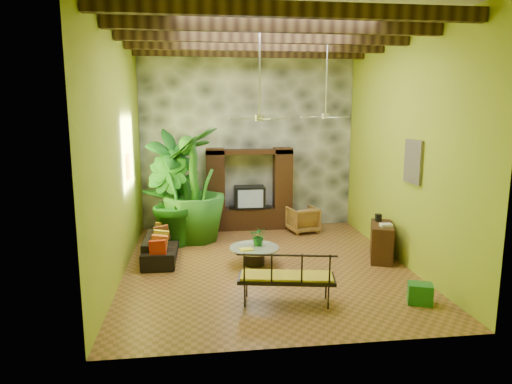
{
  "coord_description": "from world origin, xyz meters",
  "views": [
    {
      "loc": [
        -1.44,
        -9.42,
        3.37
      ],
      "look_at": [
        -0.19,
        0.2,
        1.6
      ],
      "focal_mm": 32.0,
      "sensor_mm": 36.0,
      "label": 1
    }
  ],
  "objects": [
    {
      "name": "entertainment_center",
      "position": [
        0.0,
        3.14,
        0.97
      ],
      "size": [
        2.4,
        0.55,
        2.3
      ],
      "color": "black",
      "rests_on": "ground"
    },
    {
      "name": "green_bin",
      "position": [
        2.39,
        -2.31,
        0.18
      ],
      "size": [
        0.5,
        0.44,
        0.36
      ],
      "primitive_type": "cube",
      "rotation": [
        0.0,
        0.0,
        -0.36
      ],
      "color": "#1C6C33",
      "rests_on": "ground"
    },
    {
      "name": "tall_plant_b",
      "position": [
        -2.14,
        1.86,
        1.14
      ],
      "size": [
        1.6,
        1.6,
        2.27
      ],
      "primitive_type": "imported",
      "rotation": [
        0.0,
        0.0,
        2.36
      ],
      "color": "#175917",
      "rests_on": "ground"
    },
    {
      "name": "iron_bench",
      "position": [
        0.06,
        -2.05,
        0.53
      ],
      "size": [
        1.76,
        0.91,
        0.57
      ],
      "rotation": [
        0.0,
        0.0,
        -0.19
      ],
      "color": "black",
      "rests_on": "ground"
    },
    {
      "name": "stone_accent_wall",
      "position": [
        0.0,
        3.44,
        2.5
      ],
      "size": [
        5.98,
        0.1,
        4.98
      ],
      "primitive_type": "cube",
      "color": "#3E4047",
      "rests_on": "ground"
    },
    {
      "name": "ground",
      "position": [
        0.0,
        0.0,
        0.0
      ],
      "size": [
        7.0,
        7.0,
        0.0
      ],
      "primitive_type": "plane",
      "color": "brown",
      "rests_on": "ground"
    },
    {
      "name": "wall_art_mask",
      "position": [
        -2.96,
        1.0,
        2.1
      ],
      "size": [
        0.06,
        0.32,
        0.55
      ],
      "primitive_type": "cube",
      "color": "yellow",
      "rests_on": "left_wall"
    },
    {
      "name": "right_wall",
      "position": [
        3.0,
        0.0,
        2.5
      ],
      "size": [
        0.02,
        7.0,
        5.0
      ],
      "primitive_type": "cube",
      "color": "gold",
      "rests_on": "ground"
    },
    {
      "name": "ceiling_beams",
      "position": [
        0.0,
        0.0,
        4.78
      ],
      "size": [
        5.95,
        5.36,
        0.22
      ],
      "color": "#3F2B14",
      "rests_on": "ceiling"
    },
    {
      "name": "ceiling_fan_back",
      "position": [
        1.6,
        1.2,
        3.4
      ],
      "size": [
        1.28,
        1.28,
        1.86
      ],
      "color": "silver",
      "rests_on": "ceiling"
    },
    {
      "name": "wall_art_painting",
      "position": [
        2.96,
        -0.6,
        2.3
      ],
      "size": [
        0.06,
        0.7,
        0.9
      ],
      "primitive_type": "cube",
      "color": "#225D7F",
      "rests_on": "right_wall"
    },
    {
      "name": "yellow_tray",
      "position": [
        -0.44,
        -0.11,
        0.41
      ],
      "size": [
        0.3,
        0.24,
        0.03
      ],
      "primitive_type": "cube",
      "rotation": [
        0.0,
        0.0,
        0.16
      ],
      "color": "yellow",
      "rests_on": "coffee_table"
    },
    {
      "name": "back_wall",
      "position": [
        0.0,
        3.5,
        2.5
      ],
      "size": [
        6.0,
        0.02,
        5.0
      ],
      "primitive_type": "cube",
      "color": "gold",
      "rests_on": "ground"
    },
    {
      "name": "coffee_table",
      "position": [
        -0.25,
        0.08,
        0.26
      ],
      "size": [
        1.08,
        1.08,
        0.4
      ],
      "rotation": [
        0.0,
        0.0,
        -0.13
      ],
      "color": "black",
      "rests_on": "ground"
    },
    {
      "name": "sofa",
      "position": [
        -2.3,
        0.72,
        0.27
      ],
      "size": [
        0.75,
        1.86,
        0.54
      ],
      "primitive_type": "imported",
      "rotation": [
        0.0,
        0.0,
        1.56
      ],
      "color": "black",
      "rests_on": "ground"
    },
    {
      "name": "wicker_armchair",
      "position": [
        1.43,
        2.6,
        0.35
      ],
      "size": [
        0.9,
        0.92,
        0.7
      ],
      "primitive_type": "imported",
      "rotation": [
        0.0,
        0.0,
        3.36
      ],
      "color": "olive",
      "rests_on": "ground"
    },
    {
      "name": "ceiling",
      "position": [
        0.0,
        0.0,
        5.0
      ],
      "size": [
        6.0,
        7.0,
        0.02
      ],
      "primitive_type": "cube",
      "color": "silver",
      "rests_on": "back_wall"
    },
    {
      "name": "centerpiece_plant",
      "position": [
        -0.13,
        0.19,
        0.61
      ],
      "size": [
        0.47,
        0.44,
        0.42
      ],
      "primitive_type": "imported",
      "rotation": [
        0.0,
        0.0,
        -0.32
      ],
      "color": "#1A631F",
      "rests_on": "coffee_table"
    },
    {
      "name": "tall_plant_c",
      "position": [
        -1.54,
        2.16,
        1.46
      ],
      "size": [
        2.05,
        2.05,
        2.93
      ],
      "primitive_type": "imported",
      "rotation": [
        0.0,
        0.0,
        4.41
      ],
      "color": "#26691B",
      "rests_on": "ground"
    },
    {
      "name": "tall_plant_a",
      "position": [
        -2.02,
        2.41,
        1.43
      ],
      "size": [
        1.81,
        1.76,
        2.87
      ],
      "primitive_type": "imported",
      "rotation": [
        0.0,
        0.0,
        0.71
      ],
      "color": "#185B1D",
      "rests_on": "ground"
    },
    {
      "name": "side_console",
      "position": [
        2.65,
        0.06,
        0.41
      ],
      "size": [
        0.79,
        1.13,
        0.83
      ],
      "primitive_type": "cube",
      "rotation": [
        0.0,
        0.0,
        -0.35
      ],
      "color": "#3B2413",
      "rests_on": "ground"
    },
    {
      "name": "left_wall",
      "position": [
        -3.0,
        0.0,
        2.5
      ],
      "size": [
        0.02,
        7.0,
        5.0
      ],
      "primitive_type": "cube",
      "color": "gold",
      "rests_on": "ground"
    },
    {
      "name": "ceiling_fan_front",
      "position": [
        -0.2,
        -0.4,
        3.4
      ],
      "size": [
        1.28,
        1.28,
        1.86
      ],
      "color": "silver",
      "rests_on": "ceiling"
    }
  ]
}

